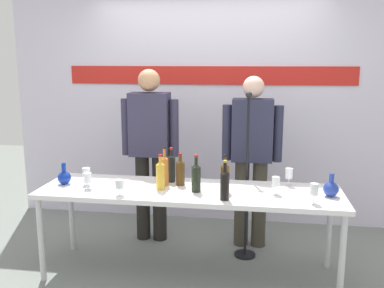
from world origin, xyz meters
TOP-DOWN VIEW (x-y plane):
  - ground_plane at (0.00, 0.00)m, footprint 10.00×10.00m
  - back_wall at (0.00, 1.39)m, footprint 4.54×0.11m
  - display_table at (0.00, 0.00)m, footprint 2.53×0.69m
  - decanter_blue_left at (-1.10, -0.02)m, footprint 0.12×0.12m
  - decanter_blue_right at (1.14, -0.02)m, footprint 0.12×0.12m
  - presenter_left at (-0.50, 0.67)m, footprint 0.58×0.22m
  - presenter_right at (0.50, 0.67)m, footprint 0.58×0.22m
  - wine_bottle_0 at (-0.19, 0.20)m, footprint 0.07×0.07m
  - wine_bottle_1 at (-0.24, -0.04)m, footprint 0.07×0.07m
  - wine_bottle_2 at (-0.23, 0.09)m, footprint 0.07×0.07m
  - wine_bottle_3 at (-0.10, 0.12)m, footprint 0.08×0.08m
  - wine_bottle_4 at (0.07, -0.05)m, footprint 0.08×0.08m
  - wine_bottle_5 at (0.30, -0.02)m, footprint 0.07×0.07m
  - wine_bottle_6 at (0.31, -0.22)m, footprint 0.07×0.07m
  - wine_glass_left_0 at (-0.90, 0.00)m, footprint 0.07×0.07m
  - wine_glass_left_1 at (-0.84, -0.12)m, footprint 0.07×0.07m
  - wine_glass_left_2 at (-0.52, -0.25)m, footprint 0.07×0.07m
  - wine_glass_right_0 at (0.83, 0.24)m, footprint 0.06×0.06m
  - wine_glass_right_1 at (0.71, -0.03)m, footprint 0.06×0.06m
  - wine_glass_right_2 at (0.98, -0.21)m, footprint 0.06×0.06m
  - microphone_stand at (0.47, 0.42)m, footprint 0.20×0.20m

SIDE VIEW (x-z plane):
  - ground_plane at x=0.00m, z-range 0.00..0.00m
  - microphone_stand at x=0.47m, z-range -0.25..1.30m
  - display_table at x=0.00m, z-range 0.33..1.09m
  - decanter_blue_left at x=-1.10m, z-range 0.73..0.92m
  - decanter_blue_right at x=1.14m, z-range 0.73..0.92m
  - wine_glass_left_2 at x=-0.52m, z-range 0.79..0.92m
  - wine_glass_left_1 at x=-0.84m, z-range 0.79..0.93m
  - wine_glass_right_1 at x=0.71m, z-range 0.80..0.94m
  - wine_glass_right_0 at x=0.83m, z-range 0.79..0.95m
  - wine_glass_left_0 at x=-0.90m, z-range 0.80..0.95m
  - wine_glass_right_2 at x=0.98m, z-range 0.80..0.95m
  - wine_bottle_3 at x=-0.10m, z-range 0.75..1.03m
  - wine_bottle_5 at x=0.30m, z-range 0.74..1.05m
  - wine_bottle_4 at x=0.07m, z-range 0.74..1.05m
  - wine_bottle_6 at x=0.31m, z-range 0.73..1.05m
  - wine_bottle_1 at x=-0.24m, z-range 0.74..1.04m
  - wine_bottle_0 at x=-0.19m, z-range 0.74..1.05m
  - wine_bottle_2 at x=-0.23m, z-range 0.73..1.07m
  - presenter_right at x=0.50m, z-range 0.11..1.80m
  - presenter_left at x=-0.50m, z-range 0.12..1.87m
  - back_wall at x=0.00m, z-range 0.00..3.00m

